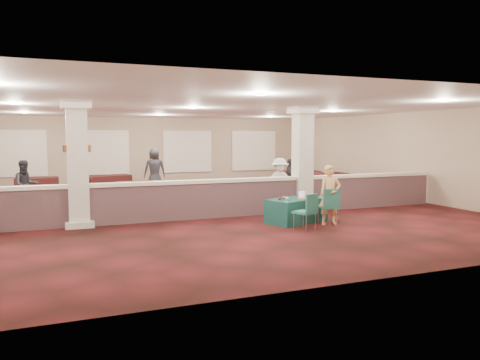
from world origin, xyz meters
name	(u,v)px	position (x,y,z in m)	size (l,w,h in m)	color
ground	(194,210)	(0.00, 0.00, 0.00)	(16.00, 16.00, 0.00)	#461114
wall_back	(146,152)	(0.00, 8.00, 1.60)	(16.00, 0.04, 3.20)	gray
wall_front	(341,183)	(0.00, -8.00, 1.60)	(16.00, 0.04, 3.20)	gray
wall_right	(400,156)	(8.00, 0.00, 1.60)	(0.04, 16.00, 3.20)	gray
ceiling	(194,107)	(0.00, 0.00, 3.20)	(16.00, 16.00, 0.02)	white
partition_wall	(209,198)	(0.00, -1.50, 0.57)	(15.60, 0.28, 1.10)	#563A41
column_left	(77,163)	(-3.50, -1.50, 1.64)	(0.72, 0.72, 3.20)	silver
column_right	(303,159)	(3.00, -1.50, 1.64)	(0.72, 0.72, 3.20)	silver
sconce_left	(65,149)	(-3.78, -1.50, 2.00)	(0.12, 0.12, 0.18)	brown
sconce_right	(89,149)	(-3.22, -1.50, 2.00)	(0.12, 0.12, 0.18)	brown
near_table	(297,210)	(1.99, -3.00, 0.32)	(1.68, 0.84, 0.65)	#103C32
conf_chair_main	(330,203)	(2.61, -3.65, 0.56)	(0.55, 0.55, 0.95)	#1D564B
conf_chair_side	(308,209)	(1.67, -4.14, 0.54)	(0.60, 0.60, 0.92)	#1D564B
woman	(330,195)	(2.61, -3.66, 0.78)	(0.56, 0.38, 1.57)	tan
far_table_front_center	(140,191)	(-1.17, 2.95, 0.34)	(1.70, 0.85, 0.69)	black
far_table_front_right	(323,182)	(6.50, 2.89, 0.39)	(1.93, 0.96, 0.78)	black
far_table_back_left	(37,186)	(-4.71, 6.42, 0.33)	(1.64, 0.82, 0.66)	black
far_table_back_center	(108,184)	(-2.00, 5.87, 0.36)	(1.77, 0.89, 0.72)	black
far_table_back_right	(300,179)	(6.50, 4.93, 0.37)	(1.82, 0.91, 0.74)	black
attendee_a	(26,185)	(-4.91, 2.10, 0.79)	(0.75, 0.42, 1.57)	black
attendee_b	(280,182)	(2.98, 0.00, 0.80)	(1.02, 0.47, 1.59)	silver
attendee_c	(290,178)	(4.17, 1.50, 0.74)	(0.87, 0.42, 1.49)	black
attendee_d	(155,170)	(-0.12, 5.50, 0.92)	(0.91, 0.49, 1.84)	black
laptop_base	(304,197)	(2.25, -2.95, 0.65)	(0.29, 0.20, 0.02)	silver
laptop_screen	(302,193)	(2.22, -2.85, 0.76)	(0.29, 0.01, 0.19)	silver
screen_glow	(302,194)	(2.22, -2.86, 0.75)	(0.27, 0.00, 0.17)	silver
knitting	(304,199)	(2.11, -3.19, 0.66)	(0.35, 0.27, 0.03)	#C86920
yarn_cream	(287,198)	(1.56, -3.25, 0.70)	(0.10, 0.10, 0.10)	beige
yarn_red	(280,199)	(1.39, -3.18, 0.69)	(0.09, 0.09, 0.09)	maroon
yarn_grey	(284,198)	(1.58, -3.04, 0.69)	(0.09, 0.09, 0.09)	#4D4E52
scissors	(317,197)	(2.62, -3.03, 0.65)	(0.11, 0.03, 0.01)	red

